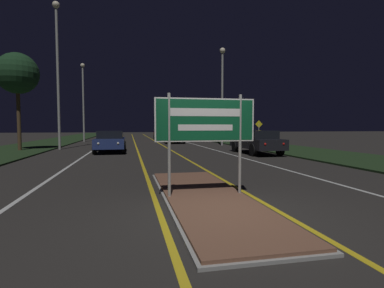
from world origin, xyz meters
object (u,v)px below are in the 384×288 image
(streetlight_right_near, at_px, (222,85))
(car_receding_0, at_px, (257,141))
(car_receding_2, at_px, (162,134))
(highway_sign, at_px, (206,124))
(car_approaching_0, at_px, (110,141))
(streetlight_left_far, at_px, (83,95))
(car_receding_1, at_px, (173,135))
(warning_sign, at_px, (259,131))
(streetlight_left_near, at_px, (57,59))

(streetlight_right_near, xyz_separation_m, car_receding_0, (-0.35, -8.04, -4.51))
(car_receding_0, bearing_deg, car_receding_2, 100.29)
(highway_sign, distance_m, car_receding_0, 11.99)
(car_approaching_0, bearing_deg, streetlight_right_near, 29.17)
(streetlight_left_far, bearing_deg, highway_sign, -76.67)
(car_receding_1, distance_m, warning_sign, 9.59)
(streetlight_left_far, relative_size, streetlight_right_near, 0.99)
(car_receding_0, xyz_separation_m, car_receding_2, (-3.60, 19.84, 0.01))
(streetlight_left_near, xyz_separation_m, car_approaching_0, (3.74, -3.14, -5.72))
(car_receding_2, bearing_deg, car_receding_1, -87.58)
(highway_sign, height_order, streetlight_left_near, streetlight_left_near)
(streetlight_right_near, distance_m, car_receding_1, 7.43)
(streetlight_left_far, bearing_deg, warning_sign, -38.77)
(car_receding_2, xyz_separation_m, car_approaching_0, (-5.20, -16.90, -0.04))
(highway_sign, distance_m, car_receding_2, 30.33)
(streetlight_left_far, distance_m, warning_sign, 19.33)
(streetlight_left_near, height_order, streetlight_right_near, streetlight_left_near)
(highway_sign, bearing_deg, car_receding_0, 60.39)
(warning_sign, bearing_deg, car_approaching_0, -169.49)
(car_receding_1, relative_size, car_receding_2, 1.02)
(streetlight_left_near, xyz_separation_m, car_receding_0, (12.54, -6.07, -5.69))
(car_receding_0, relative_size, warning_sign, 2.33)
(car_receding_0, bearing_deg, streetlight_left_far, 126.20)
(highway_sign, bearing_deg, car_approaching_0, 102.28)
(highway_sign, xyz_separation_m, warning_sign, (8.33, 15.41, -0.40))
(streetlight_right_near, height_order, car_receding_0, streetlight_right_near)
(car_approaching_0, bearing_deg, car_receding_1, 60.58)
(streetlight_left_near, distance_m, car_receding_2, 17.37)
(streetlight_left_far, relative_size, warning_sign, 4.04)
(streetlight_left_far, distance_m, car_approaching_0, 15.04)
(car_receding_2, bearing_deg, streetlight_left_far, -161.47)
(streetlight_right_near, bearing_deg, highway_sign, -108.74)
(streetlight_left_far, height_order, warning_sign, streetlight_left_far)
(car_receding_2, bearing_deg, car_receding_0, -79.71)
(streetlight_left_far, height_order, car_receding_2, streetlight_left_far)
(car_receding_2, bearing_deg, streetlight_left_near, -123.00)
(car_receding_2, relative_size, car_approaching_0, 1.02)
(streetlight_left_far, bearing_deg, car_approaching_0, -75.68)
(car_approaching_0, bearing_deg, streetlight_left_far, 104.32)
(streetlight_right_near, relative_size, car_approaching_0, 2.02)
(car_receding_0, bearing_deg, car_approaching_0, 161.57)
(highway_sign, distance_m, streetlight_left_far, 28.24)
(streetlight_left_near, bearing_deg, car_receding_1, 35.63)
(streetlight_left_near, distance_m, streetlight_left_far, 10.92)
(warning_sign, bearing_deg, car_receding_2, 112.12)
(car_receding_1, bearing_deg, car_receding_0, -75.43)
(highway_sign, xyz_separation_m, streetlight_left_far, (-6.46, 27.29, 3.30))
(car_receding_1, relative_size, car_approaching_0, 1.05)
(car_approaching_0, relative_size, warning_sign, 2.02)
(car_receding_0, bearing_deg, streetlight_left_near, 154.17)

